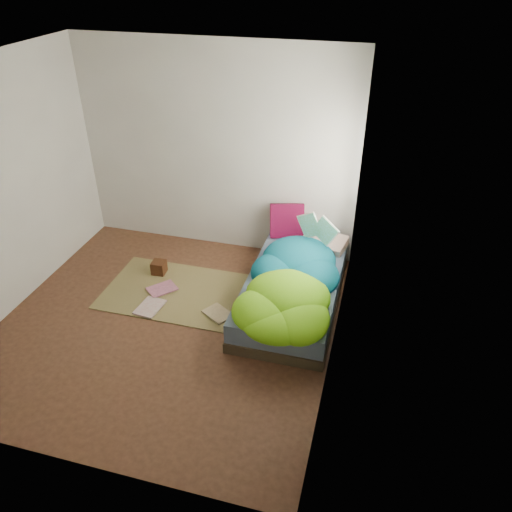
# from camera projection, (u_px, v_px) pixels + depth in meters

# --- Properties ---
(ground) EXTENTS (3.50, 3.50, 0.00)m
(ground) POSITION_uv_depth(u_px,v_px,m) (167.00, 323.00, 5.34)
(ground) COLOR #44291A
(ground) RESTS_ON ground
(room_walls) EXTENTS (3.54, 3.54, 2.62)m
(room_walls) POSITION_uv_depth(u_px,v_px,m) (152.00, 184.00, 4.47)
(room_walls) COLOR silver
(room_walls) RESTS_ON ground
(bed) EXTENTS (1.00, 2.00, 0.34)m
(bed) POSITION_uv_depth(u_px,v_px,m) (293.00, 290.00, 5.57)
(bed) COLOR #3B3020
(bed) RESTS_ON ground
(duvet) EXTENTS (0.96, 1.84, 0.34)m
(duvet) POSITION_uv_depth(u_px,v_px,m) (290.00, 276.00, 5.21)
(duvet) COLOR #064E68
(duvet) RESTS_ON bed
(rug) EXTENTS (1.60, 1.10, 0.01)m
(rug) POSITION_uv_depth(u_px,v_px,m) (175.00, 291.00, 5.82)
(rug) COLOR brown
(rug) RESTS_ON ground
(pillow_floral) EXTENTS (0.58, 0.43, 0.12)m
(pillow_floral) POSITION_uv_depth(u_px,v_px,m) (324.00, 242.00, 6.00)
(pillow_floral) COLOR beige
(pillow_floral) RESTS_ON bed
(pillow_magenta) EXTENTS (0.43, 0.24, 0.41)m
(pillow_magenta) POSITION_uv_depth(u_px,v_px,m) (287.00, 221.00, 6.15)
(pillow_magenta) COLOR #44041D
(pillow_magenta) RESTS_ON bed
(open_book) EXTENTS (0.44, 0.27, 0.27)m
(open_book) POSITION_uv_depth(u_px,v_px,m) (317.00, 221.00, 5.59)
(open_book) COLOR #3A832A
(open_book) RESTS_ON duvet
(wooden_box) EXTENTS (0.17, 0.17, 0.16)m
(wooden_box) POSITION_uv_depth(u_px,v_px,m) (159.00, 267.00, 6.09)
(wooden_box) COLOR #31180B
(wooden_box) RESTS_ON rug
(floor_book_a) EXTENTS (0.28, 0.36, 0.03)m
(floor_book_a) POSITION_uv_depth(u_px,v_px,m) (140.00, 305.00, 5.57)
(floor_book_a) COLOR silver
(floor_book_a) RESTS_ON rug
(floor_book_b) EXTENTS (0.39, 0.40, 0.03)m
(floor_book_b) POSITION_uv_depth(u_px,v_px,m) (158.00, 284.00, 5.91)
(floor_book_b) COLOR pink
(floor_book_b) RESTS_ON rug
(floor_book_c) EXTENTS (0.38, 0.35, 0.02)m
(floor_book_c) POSITION_uv_depth(u_px,v_px,m) (210.00, 318.00, 5.38)
(floor_book_c) COLOR tan
(floor_book_c) RESTS_ON rug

